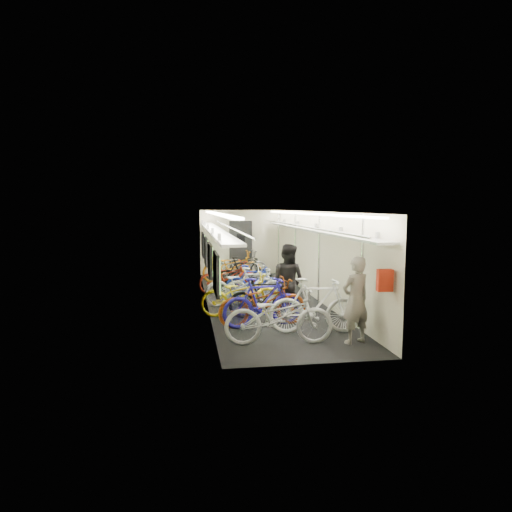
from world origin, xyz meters
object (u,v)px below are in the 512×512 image
object	(u,v)px
bicycle_0	(279,316)
backpack	(385,280)
passenger_near	(356,300)
passenger_mid	(287,281)
bicycle_1	(263,302)

from	to	relation	value
bicycle_0	backpack	distance (m)	2.00
passenger_near	passenger_mid	bearing A→B (deg)	-87.68
bicycle_1	passenger_near	bearing A→B (deg)	-144.07
bicycle_1	passenger_near	xyz separation A→B (m)	(1.51, -1.40, 0.28)
passenger_near	backpack	size ratio (longest dim) A/B	4.27
backpack	passenger_near	bearing A→B (deg)	117.83
passenger_mid	backpack	world-z (taller)	passenger_mid
bicycle_0	passenger_near	bearing A→B (deg)	-91.72
bicycle_0	backpack	world-z (taller)	backpack
passenger_near	backpack	world-z (taller)	passenger_near
bicycle_1	passenger_mid	world-z (taller)	passenger_mid
passenger_near	bicycle_1	bearing A→B (deg)	-62.27
bicycle_1	passenger_near	world-z (taller)	passenger_near
passenger_near	backpack	distance (m)	0.84
bicycle_0	bicycle_1	size ratio (longest dim) A/B	1.14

